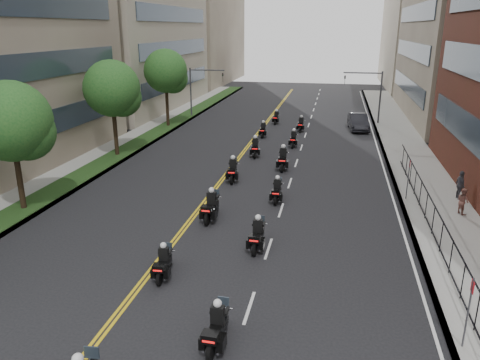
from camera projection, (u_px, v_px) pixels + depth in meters
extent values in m
cube|color=gray|center=(416.00, 169.00, 34.41)|extent=(4.00, 90.00, 0.15)
cube|color=gray|center=(114.00, 152.00, 38.98)|extent=(4.00, 90.00, 0.15)
cube|color=#1E3914|center=(123.00, 151.00, 38.80)|extent=(2.00, 90.00, 0.04)
cube|color=#333F4C|center=(407.00, 86.00, 54.38)|extent=(0.12, 24.08, 1.80)
cube|color=#333F4C|center=(411.00, 50.00, 53.14)|extent=(0.12, 24.08, 1.80)
cube|color=#333F4C|center=(415.00, 13.00, 51.89)|extent=(0.12, 24.08, 1.80)
cube|color=#A89887|center=(437.00, 8.00, 77.92)|extent=(15.00, 28.00, 26.00)
cube|color=#333F4C|center=(27.00, 130.00, 30.84)|extent=(0.12, 25.80, 1.80)
cube|color=#333F4C|center=(18.00, 68.00, 29.59)|extent=(0.12, 25.80, 1.80)
cube|color=#333F4C|center=(9.00, 1.00, 28.35)|extent=(0.12, 25.80, 1.80)
cube|color=#333F4C|center=(179.00, 81.00, 59.70)|extent=(0.12, 24.08, 1.80)
cube|color=#333F4C|center=(177.00, 48.00, 58.45)|extent=(0.12, 24.08, 1.80)
cube|color=#333F4C|center=(176.00, 14.00, 57.21)|extent=(0.12, 24.08, 1.80)
cube|color=#766656|center=(187.00, 10.00, 86.21)|extent=(16.00, 28.00, 26.00)
cube|color=black|center=(439.00, 214.00, 22.02)|extent=(0.05, 28.00, 0.05)
cube|color=black|center=(435.00, 239.00, 22.43)|extent=(0.05, 28.00, 0.05)
cylinder|color=#312316|center=(18.00, 170.00, 26.00)|extent=(0.32, 0.32, 4.83)
sphere|color=#1A4F1E|center=(11.00, 121.00, 25.14)|extent=(4.40, 4.40, 4.40)
sphere|color=#1A4F1E|center=(27.00, 133.00, 25.61)|extent=(3.08, 3.08, 3.08)
cylinder|color=#312316|center=(115.00, 125.00, 37.13)|extent=(0.32, 0.32, 5.11)
sphere|color=#1A4F1E|center=(112.00, 88.00, 36.22)|extent=(4.40, 4.40, 4.40)
sphere|color=#1A4F1E|center=(122.00, 97.00, 36.70)|extent=(3.08, 3.08, 3.08)
cylinder|color=#312316|center=(167.00, 101.00, 48.25)|extent=(0.32, 0.32, 5.39)
sphere|color=#1A4F1E|center=(166.00, 71.00, 47.30)|extent=(4.40, 4.40, 4.40)
sphere|color=#1A4F1E|center=(173.00, 78.00, 47.79)|extent=(3.08, 3.08, 3.08)
cylinder|color=#3F3F44|center=(380.00, 98.00, 49.67)|extent=(0.18, 0.18, 5.60)
cylinder|color=#3F3F44|center=(363.00, 73.00, 49.25)|extent=(4.00, 0.14, 0.14)
imported|color=black|center=(345.00, 80.00, 49.84)|extent=(0.16, 0.20, 1.00)
cylinder|color=#3F3F44|center=(191.00, 93.00, 53.67)|extent=(0.18, 0.18, 5.60)
cylinder|color=#3F3F44|center=(207.00, 70.00, 52.48)|extent=(4.00, 0.14, 0.14)
imported|color=black|center=(223.00, 78.00, 52.39)|extent=(0.16, 0.20, 1.00)
sphere|color=silver|center=(78.00, 359.00, 12.27)|extent=(0.32, 0.32, 0.32)
cylinder|color=black|center=(211.00, 351.00, 14.63)|extent=(0.16, 0.68, 0.67)
cylinder|color=black|center=(224.00, 322.00, 16.10)|extent=(0.16, 0.68, 0.67)
cube|color=black|center=(217.00, 328.00, 15.28)|extent=(0.45, 1.35, 0.40)
cube|color=silver|center=(218.00, 333.00, 15.40)|extent=(0.39, 0.56, 0.30)
cube|color=black|center=(210.00, 337.00, 14.47)|extent=(0.53, 0.43, 0.32)
cube|color=red|center=(208.00, 342.00, 14.29)|extent=(0.40, 0.04, 0.07)
cube|color=black|center=(218.00, 314.00, 15.17)|extent=(0.44, 0.29, 0.61)
sphere|color=silver|center=(217.00, 303.00, 15.05)|extent=(0.29, 0.29, 0.29)
cylinder|color=black|center=(159.00, 278.00, 18.92)|extent=(0.18, 0.63, 0.62)
cylinder|color=black|center=(169.00, 261.00, 20.30)|extent=(0.18, 0.63, 0.62)
cube|color=black|center=(164.00, 264.00, 19.53)|extent=(0.48, 1.26, 0.36)
cube|color=silver|center=(165.00, 268.00, 19.64)|extent=(0.39, 0.53, 0.27)
cube|color=black|center=(159.00, 268.00, 18.77)|extent=(0.50, 0.42, 0.29)
cube|color=red|center=(157.00, 271.00, 18.60)|extent=(0.37, 0.06, 0.06)
cube|color=black|center=(164.00, 254.00, 19.43)|extent=(0.42, 0.29, 0.57)
sphere|color=silver|center=(163.00, 245.00, 19.32)|extent=(0.26, 0.26, 0.26)
cylinder|color=black|center=(254.00, 249.00, 21.36)|extent=(0.15, 0.68, 0.68)
cylinder|color=black|center=(260.00, 234.00, 22.85)|extent=(0.15, 0.68, 0.68)
cube|color=black|center=(258.00, 236.00, 22.02)|extent=(0.43, 1.36, 0.40)
cube|color=silver|center=(258.00, 240.00, 22.14)|extent=(0.39, 0.56, 0.30)
cube|color=black|center=(255.00, 239.00, 21.20)|extent=(0.53, 0.43, 0.32)
cube|color=red|center=(254.00, 241.00, 21.01)|extent=(0.40, 0.03, 0.07)
cube|color=black|center=(258.00, 226.00, 21.91)|extent=(0.44, 0.28, 0.62)
sphere|color=silver|center=(258.00, 217.00, 21.79)|extent=(0.29, 0.29, 0.29)
cylinder|color=black|center=(207.00, 219.00, 24.63)|extent=(0.16, 0.74, 0.74)
cylinder|color=black|center=(216.00, 207.00, 26.24)|extent=(0.16, 0.74, 0.74)
cube|color=black|center=(211.00, 208.00, 25.34)|extent=(0.48, 1.47, 0.43)
cube|color=silver|center=(212.00, 212.00, 25.47)|extent=(0.42, 0.60, 0.32)
cube|color=black|center=(207.00, 209.00, 24.46)|extent=(0.57, 0.46, 0.35)
cube|color=red|center=(206.00, 211.00, 24.25)|extent=(0.43, 0.04, 0.08)
cube|color=black|center=(212.00, 198.00, 25.22)|extent=(0.48, 0.31, 0.67)
sphere|color=silver|center=(211.00, 190.00, 25.09)|extent=(0.31, 0.31, 0.31)
cylinder|color=black|center=(276.00, 200.00, 27.43)|extent=(0.15, 0.65, 0.65)
cylinder|color=black|center=(278.00, 192.00, 28.85)|extent=(0.15, 0.65, 0.65)
cube|color=black|center=(277.00, 192.00, 28.06)|extent=(0.42, 1.29, 0.38)
cube|color=silver|center=(277.00, 195.00, 28.17)|extent=(0.37, 0.53, 0.29)
cube|color=black|center=(276.00, 192.00, 27.27)|extent=(0.50, 0.41, 0.30)
cube|color=red|center=(275.00, 194.00, 27.09)|extent=(0.38, 0.04, 0.07)
cube|color=black|center=(277.00, 184.00, 27.95)|extent=(0.42, 0.27, 0.59)
sphere|color=silver|center=(278.00, 177.00, 27.84)|extent=(0.28, 0.28, 0.28)
cylinder|color=black|center=(232.00, 179.00, 31.09)|extent=(0.23, 0.73, 0.71)
cylinder|color=black|center=(234.00, 172.00, 32.68)|extent=(0.23, 0.73, 0.71)
cube|color=black|center=(233.00, 171.00, 31.79)|extent=(0.61, 1.46, 0.42)
cube|color=silver|center=(233.00, 175.00, 31.92)|extent=(0.46, 0.62, 0.32)
cube|color=black|center=(232.00, 171.00, 30.92)|extent=(0.59, 0.50, 0.34)
cube|color=red|center=(231.00, 173.00, 30.72)|extent=(0.42, 0.08, 0.07)
cube|color=black|center=(233.00, 164.00, 31.68)|extent=(0.49, 0.35, 0.65)
sphere|color=silver|center=(233.00, 157.00, 31.55)|extent=(0.30, 0.30, 0.30)
cylinder|color=black|center=(282.00, 167.00, 33.64)|extent=(0.20, 0.76, 0.76)
cylinder|color=black|center=(284.00, 161.00, 35.32)|extent=(0.20, 0.76, 0.76)
cube|color=black|center=(283.00, 160.00, 34.38)|extent=(0.55, 1.52, 0.45)
cube|color=silver|center=(283.00, 163.00, 34.51)|extent=(0.45, 0.63, 0.33)
cube|color=black|center=(282.00, 160.00, 33.46)|extent=(0.60, 0.50, 0.36)
cube|color=red|center=(282.00, 161.00, 33.25)|extent=(0.45, 0.06, 0.08)
cube|color=black|center=(283.00, 152.00, 34.26)|extent=(0.51, 0.34, 0.69)
sphere|color=silver|center=(283.00, 146.00, 34.13)|extent=(0.32, 0.32, 0.32)
cylinder|color=black|center=(255.00, 154.00, 37.19)|extent=(0.24, 0.71, 0.70)
cylinder|color=black|center=(255.00, 149.00, 38.75)|extent=(0.24, 0.71, 0.70)
cube|color=black|center=(255.00, 148.00, 37.88)|extent=(0.62, 1.43, 0.41)
cube|color=silver|center=(255.00, 151.00, 38.00)|extent=(0.47, 0.61, 0.31)
cube|color=black|center=(255.00, 148.00, 37.02)|extent=(0.59, 0.50, 0.33)
cube|color=red|center=(255.00, 149.00, 36.83)|extent=(0.41, 0.09, 0.07)
cube|color=black|center=(255.00, 142.00, 37.77)|extent=(0.49, 0.35, 0.64)
sphere|color=silver|center=(255.00, 137.00, 37.65)|extent=(0.30, 0.30, 0.30)
cylinder|color=black|center=(293.00, 145.00, 40.31)|extent=(0.14, 0.65, 0.65)
cylinder|color=black|center=(294.00, 141.00, 41.73)|extent=(0.14, 0.65, 0.65)
cube|color=black|center=(294.00, 140.00, 40.93)|extent=(0.41, 1.29, 0.38)
cube|color=silver|center=(294.00, 142.00, 41.05)|extent=(0.37, 0.53, 0.29)
cube|color=black|center=(293.00, 139.00, 40.15)|extent=(0.50, 0.41, 0.31)
cube|color=red|center=(293.00, 140.00, 39.97)|extent=(0.38, 0.03, 0.07)
cube|color=black|center=(294.00, 134.00, 40.83)|extent=(0.42, 0.27, 0.59)
sphere|color=silver|center=(294.00, 130.00, 40.71)|extent=(0.28, 0.28, 0.28)
cylinder|color=black|center=(262.00, 135.00, 43.95)|extent=(0.16, 0.64, 0.64)
cylinder|color=black|center=(264.00, 132.00, 45.36)|extent=(0.16, 0.64, 0.64)
cube|color=black|center=(263.00, 131.00, 44.57)|extent=(0.45, 1.29, 0.38)
cube|color=silver|center=(263.00, 133.00, 44.68)|extent=(0.38, 0.53, 0.28)
cube|color=black|center=(262.00, 130.00, 43.79)|extent=(0.51, 0.42, 0.30)
cube|color=red|center=(262.00, 131.00, 43.61)|extent=(0.38, 0.05, 0.07)
cube|color=black|center=(263.00, 126.00, 44.47)|extent=(0.43, 0.28, 0.58)
sphere|color=silver|center=(263.00, 122.00, 44.35)|extent=(0.27, 0.27, 0.27)
cylinder|color=black|center=(300.00, 129.00, 46.42)|extent=(0.16, 0.66, 0.66)
cylinder|color=black|center=(302.00, 126.00, 47.85)|extent=(0.16, 0.66, 0.66)
cube|color=black|center=(301.00, 125.00, 47.05)|extent=(0.45, 1.31, 0.39)
cube|color=silver|center=(301.00, 127.00, 47.17)|extent=(0.38, 0.54, 0.29)
cube|color=black|center=(300.00, 124.00, 46.27)|extent=(0.51, 0.42, 0.31)
cube|color=red|center=(300.00, 125.00, 46.09)|extent=(0.39, 0.04, 0.07)
cube|color=black|center=(301.00, 120.00, 46.95)|extent=(0.43, 0.28, 0.60)
sphere|color=silver|center=(301.00, 116.00, 46.83)|extent=(0.28, 0.28, 0.28)
cylinder|color=black|center=(275.00, 122.00, 50.15)|extent=(0.15, 0.63, 0.63)
cylinder|color=black|center=(277.00, 119.00, 51.51)|extent=(0.15, 0.63, 0.63)
cube|color=black|center=(276.00, 118.00, 50.75)|extent=(0.42, 1.25, 0.37)
cube|color=silver|center=(276.00, 120.00, 50.86)|extent=(0.36, 0.52, 0.28)
cube|color=black|center=(275.00, 117.00, 50.00)|extent=(0.49, 0.40, 0.29)
cube|color=red|center=(275.00, 118.00, 49.82)|extent=(0.37, 0.04, 0.06)
cube|color=black|center=(276.00, 114.00, 50.65)|extent=(0.41, 0.27, 0.57)
sphere|color=silver|center=(277.00, 110.00, 50.53)|extent=(0.27, 0.27, 0.27)
imported|color=black|center=(358.00, 122.00, 47.54)|extent=(2.17, 5.07, 1.63)
imported|color=#89554A|center=(463.00, 201.00, 25.71)|extent=(0.80, 0.87, 1.45)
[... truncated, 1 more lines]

